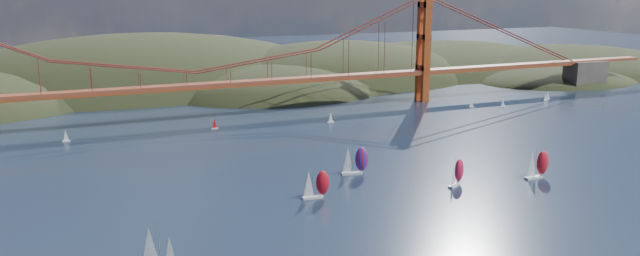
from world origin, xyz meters
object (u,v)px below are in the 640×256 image
object	(u,v)px
racer_2	(537,164)
racer_rwb	(355,160)
sloop_navy	(156,254)
racer_0	(315,184)
racer_1	(456,172)

from	to	relation	value
racer_2	racer_rwb	bearing A→B (deg)	150.23
sloop_navy	racer_rwb	bearing A→B (deg)	51.61
racer_0	racer_2	bearing A→B (deg)	-1.15
racer_0	racer_2	xyz separation A→B (m)	(73.00, -10.02, 0.39)
sloop_navy	racer_rwb	distance (m)	87.98
racer_1	racer_2	world-z (taller)	racer_2
racer_0	racer_2	distance (m)	73.69
racer_rwb	racer_1	bearing A→B (deg)	-32.29
sloop_navy	racer_0	world-z (taller)	sloop_navy
sloop_navy	racer_0	bearing A→B (deg)	50.28
racer_0	racer_1	size ratio (longest dim) A/B	1.02
racer_0	sloop_navy	bearing A→B (deg)	-139.01
sloop_navy	racer_rwb	world-z (taller)	sloop_navy
racer_0	racer_1	xyz separation A→B (m)	(44.64, -6.25, -0.08)
racer_1	racer_rwb	bearing A→B (deg)	105.69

